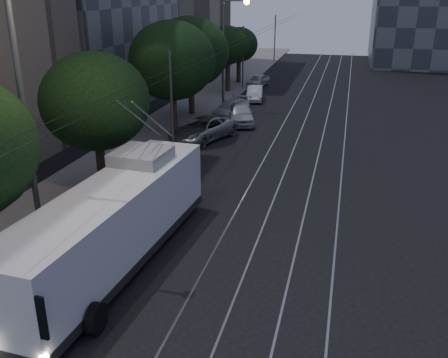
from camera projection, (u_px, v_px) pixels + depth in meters
ground at (215, 237)px, 19.96m from camera, size 120.00×120.00×0.00m
sidewalk at (189, 112)px, 39.74m from camera, size 5.00×90.00×0.15m
tram_rails at (316, 120)px, 37.49m from camera, size 4.52×90.00×0.02m
overhead_wires at (220, 70)px, 37.94m from camera, size 2.23×90.00×6.00m
trolleybus at (114, 223)px, 17.52m from camera, size 3.17×11.65×5.63m
pickup_silver at (203, 129)px, 32.42m from camera, size 4.08×5.69×1.44m
car_white_a at (241, 113)px, 36.33m from camera, size 2.89×4.69×1.49m
car_white_b at (232, 108)px, 38.26m from camera, size 2.54×4.72×1.30m
car_white_c at (255, 93)px, 43.80m from camera, size 1.90×3.98×1.26m
car_white_d at (258, 81)px, 49.90m from camera, size 2.08×3.76×1.21m
tree_1 at (95, 102)px, 22.76m from camera, size 5.00×5.00×6.71m
tree_2 at (172, 61)px, 32.01m from camera, size 5.63×5.63×7.47m
tree_3 at (190, 52)px, 37.11m from camera, size 5.79×5.79×7.44m
tree_4 at (228, 45)px, 45.98m from camera, size 3.85×3.85×6.09m
tree_5 at (239, 45)px, 50.43m from camera, size 3.83×3.83×5.65m
streetlamp_near at (30, 75)px, 15.70m from camera, size 2.70×0.44×11.35m
streetlamp_far at (228, 42)px, 38.96m from camera, size 2.16×0.44×8.75m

